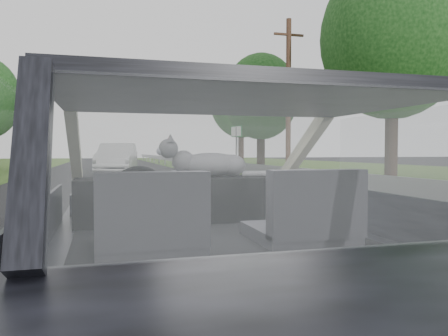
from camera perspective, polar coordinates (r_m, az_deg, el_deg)
subject_car at (r=2.45m, az=-0.83°, el=-8.49°), size 1.80×4.00×1.45m
dashboard at (r=3.03m, az=-3.85°, el=-4.03°), size 1.58×0.45×0.30m
driver_seat at (r=2.07m, az=-9.57°, el=-6.16°), size 0.50×0.72×0.42m
passenger_seat at (r=2.30m, az=10.79°, el=-5.34°), size 0.50×0.72×0.42m
steering_wheel at (r=2.68m, az=-10.97°, el=-3.39°), size 0.36×0.36×0.04m
cat at (r=3.07m, az=-1.76°, el=0.65°), size 0.67×0.25×0.29m
guardrail at (r=13.28m, az=6.13°, el=-0.35°), size 0.05×90.00×0.32m
other_car at (r=23.03m, az=-13.78°, el=1.23°), size 2.61×5.04×1.58m
highway_sign at (r=25.01m, az=1.65°, el=2.54°), size 0.42×1.03×2.61m
utility_pole at (r=20.57m, az=8.41°, el=9.03°), size 0.28×0.28×7.23m
tree_1 at (r=20.92m, az=21.14°, el=11.91°), size 7.87×7.87×9.48m
tree_2 at (r=26.82m, az=4.85°, el=7.09°), size 5.19×5.19×6.89m
tree_3 at (r=42.22m, az=2.25°, el=6.75°), size 7.29×7.29×8.97m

